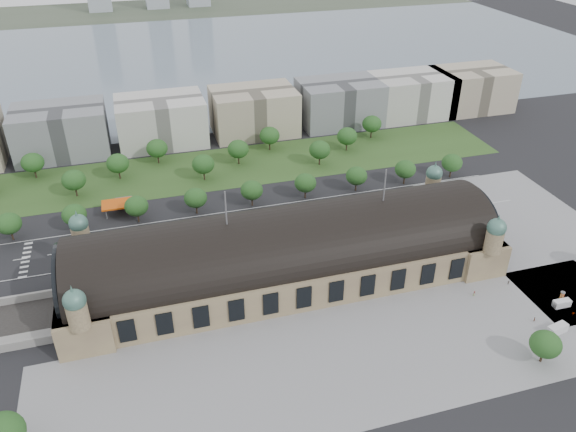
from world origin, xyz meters
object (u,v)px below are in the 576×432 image
object	(u,v)px
parked_car_2	(138,265)
pedestrian_1	(534,320)
traffic_car_1	(77,241)
van_south	(557,330)
petrol_station	(122,203)
parked_car_0	(91,266)
pedestrian_4	(545,335)
traffic_car_6	(461,197)
traffic_car_5	(350,199)
bus_east	(296,222)
pedestrian_2	(509,282)
parked_car_1	(84,274)
parked_car_5	(136,259)
parked_car_4	(194,252)
bus_mid	(268,226)
pedestrian_3	(573,314)
parked_car_3	(186,251)
bus_west	(265,227)
van_east	(561,304)
advertising_column	(562,295)
pedestrian_0	(474,294)
traffic_car_2	(74,255)
parked_car_6	(211,247)

from	to	relation	value
parked_car_2	pedestrian_1	distance (m)	136.32
traffic_car_1	parked_car_2	bearing A→B (deg)	-134.76
van_south	petrol_station	bearing A→B (deg)	126.78
parked_car_0	pedestrian_4	xyz separation A→B (m)	(134.43, -76.76, 0.17)
traffic_car_1	traffic_car_6	xyz separation A→B (m)	(161.87, -10.81, 0.08)
traffic_car_5	bus_east	size ratio (longest dim) A/B	0.35
petrol_station	pedestrian_2	bearing A→B (deg)	-35.65
parked_car_1	van_south	xyz separation A→B (m)	(141.14, -72.10, 0.59)
parked_car_5	bus_east	xyz separation A→B (m)	(63.83, 7.00, 0.93)
parked_car_4	bus_mid	world-z (taller)	bus_mid
pedestrian_3	parked_car_3	bearing A→B (deg)	-2.67
traffic_car_6	bus_west	bearing A→B (deg)	-81.63
petrol_station	bus_west	bearing A→B (deg)	-31.72
parked_car_5	van_east	distance (m)	148.38
petrol_station	van_south	world-z (taller)	petrol_station
bus_mid	bus_east	size ratio (longest dim) A/B	1.10
parked_car_4	bus_east	distance (m)	43.52
petrol_station	bus_east	world-z (taller)	petrol_station
bus_west	pedestrian_4	world-z (taller)	bus_west
bus_east	traffic_car_5	bearing A→B (deg)	-60.86
parked_car_1	advertising_column	distance (m)	164.85
pedestrian_0	pedestrian_1	distance (m)	20.17
traffic_car_2	pedestrian_4	bearing A→B (deg)	55.99
petrol_station	pedestrian_4	distance (m)	168.94
traffic_car_5	bus_east	xyz separation A→B (m)	(-28.80, -13.14, 0.95)
traffic_car_2	van_south	xyz separation A→B (m)	(145.04, -85.07, 0.60)
traffic_car_5	parked_car_5	world-z (taller)	parked_car_5
pedestrian_1	bus_mid	bearing A→B (deg)	69.75
traffic_car_2	pedestrian_1	bearing A→B (deg)	58.35
petrol_station	van_east	xyz separation A→B (m)	(136.22, -106.21, -1.75)
pedestrian_2	advertising_column	bearing A→B (deg)	-144.69
traffic_car_2	parked_car_6	xyz separation A→B (m)	(49.90, -8.98, -0.08)
traffic_car_5	pedestrian_2	world-z (taller)	pedestrian_2
traffic_car_6	advertising_column	bearing A→B (deg)	3.74
parked_car_6	pedestrian_2	size ratio (longest dim) A/B	3.17
pedestrian_0	parked_car_0	bearing A→B (deg)	159.33
parked_car_0	bus_mid	bearing A→B (deg)	62.86
petrol_station	parked_car_0	bearing A→B (deg)	-107.41
parked_car_2	bus_west	xyz separation A→B (m)	(50.28, 10.89, 0.96)
petrol_station	parked_car_5	distance (m)	40.48
traffic_car_6	parked_car_0	xyz separation A→B (m)	(-156.53, -8.19, 0.00)
pedestrian_3	bus_west	bearing A→B (deg)	-14.24
pedestrian_1	traffic_car_6	bearing A→B (deg)	13.40
parked_car_2	advertising_column	bearing A→B (deg)	39.57
parked_car_2	pedestrian_4	size ratio (longest dim) A/B	2.51
petrol_station	parked_car_1	world-z (taller)	petrol_station
traffic_car_2	parked_car_1	size ratio (longest dim) A/B	0.99
traffic_car_5	pedestrian_4	bearing A→B (deg)	-165.50
parked_car_1	pedestrian_4	size ratio (longest dim) A/B	3.01
traffic_car_1	parked_car_1	distance (m)	23.21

